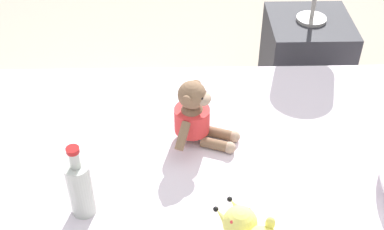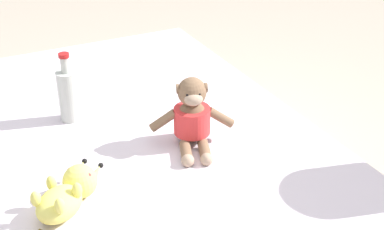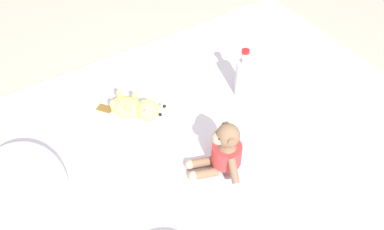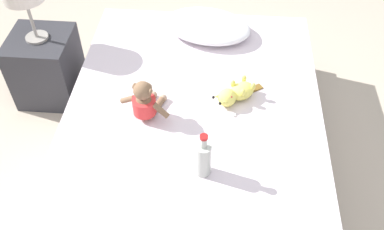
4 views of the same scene
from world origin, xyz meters
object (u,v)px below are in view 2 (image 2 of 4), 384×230
(bed, at_px, (125,210))
(plush_monkey, at_px, (192,118))
(plush_yellow_creature, at_px, (68,193))
(glass_bottle, at_px, (68,94))

(bed, xyz_separation_m, plush_monkey, (-0.24, 0.03, 0.32))
(plush_yellow_creature, bearing_deg, glass_bottle, -106.09)
(bed, height_order, glass_bottle, glass_bottle)
(plush_yellow_creature, bearing_deg, plush_monkey, -161.63)
(plush_yellow_creature, distance_m, glass_bottle, 0.52)
(plush_yellow_creature, xyz_separation_m, glass_bottle, (-0.14, -0.50, 0.05))
(plush_monkey, relative_size, glass_bottle, 1.09)
(bed, bearing_deg, glass_bottle, -76.18)
(glass_bottle, bearing_deg, plush_yellow_creature, 73.91)
(plush_monkey, height_order, glass_bottle, glass_bottle)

